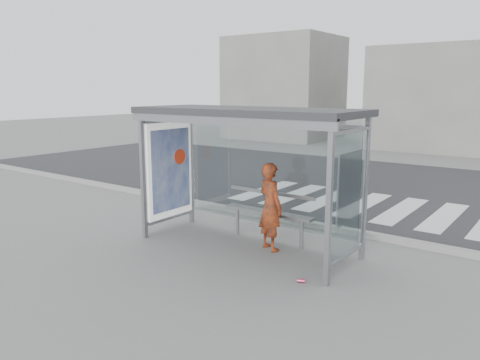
# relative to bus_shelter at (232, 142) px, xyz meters

# --- Properties ---
(ground) EXTENTS (80.00, 80.00, 0.00)m
(ground) POSITION_rel_bus_shelter_xyz_m (0.37, -0.06, -1.98)
(ground) COLOR slate
(ground) RESTS_ON ground
(road) EXTENTS (30.00, 10.00, 0.01)m
(road) POSITION_rel_bus_shelter_xyz_m (0.37, 6.94, -1.98)
(road) COLOR #252528
(road) RESTS_ON ground
(curb) EXTENTS (30.00, 0.18, 0.12)m
(curb) POSITION_rel_bus_shelter_xyz_m (0.37, 1.89, -1.92)
(curb) COLOR gray
(curb) RESTS_ON ground
(crosswalk) EXTENTS (6.55, 3.00, 0.00)m
(crosswalk) POSITION_rel_bus_shelter_xyz_m (0.87, 4.44, -1.98)
(crosswalk) COLOR silver
(crosswalk) RESTS_ON ground
(bus_shelter) EXTENTS (4.25, 1.65, 2.62)m
(bus_shelter) POSITION_rel_bus_shelter_xyz_m (0.00, 0.00, 0.00)
(bus_shelter) COLOR gray
(bus_shelter) RESTS_ON ground
(building_left) EXTENTS (6.00, 5.00, 6.00)m
(building_left) POSITION_rel_bus_shelter_xyz_m (-9.63, 17.94, 1.02)
(building_left) COLOR slate
(building_left) RESTS_ON ground
(building_center) EXTENTS (8.00, 5.00, 5.00)m
(building_center) POSITION_rel_bus_shelter_xyz_m (0.37, 17.94, 0.52)
(building_center) COLOR slate
(building_center) RESTS_ON ground
(person) EXTENTS (0.71, 0.60, 1.64)m
(person) POSITION_rel_bus_shelter_xyz_m (0.78, 0.13, -1.16)
(person) COLOR #CE5313
(person) RESTS_ON ground
(bench) EXTENTS (1.92, 0.24, 0.99)m
(bench) POSITION_rel_bus_shelter_xyz_m (0.50, 0.52, -1.40)
(bench) COLOR slate
(bench) RESTS_ON ground
(soda_can) EXTENTS (0.13, 0.11, 0.06)m
(soda_can) POSITION_rel_bus_shelter_xyz_m (2.00, -0.88, -1.95)
(soda_can) COLOR #C93B65
(soda_can) RESTS_ON ground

